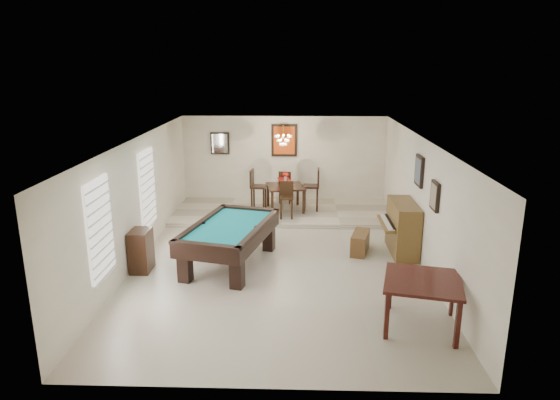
# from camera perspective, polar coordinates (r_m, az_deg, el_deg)

# --- Properties ---
(ground_plane) EXTENTS (6.00, 9.00, 0.02)m
(ground_plane) POSITION_cam_1_polar(r_m,az_deg,el_deg) (10.93, -0.10, -6.72)
(ground_plane) COLOR beige
(wall_back) EXTENTS (6.00, 0.04, 2.60)m
(wall_back) POSITION_cam_1_polar(r_m,az_deg,el_deg) (14.89, 0.48, 4.58)
(wall_back) COLOR silver
(wall_back) RESTS_ON ground_plane
(wall_front) EXTENTS (6.00, 0.04, 2.60)m
(wall_front) POSITION_cam_1_polar(r_m,az_deg,el_deg) (6.29, -1.52, -11.20)
(wall_front) COLOR silver
(wall_front) RESTS_ON ground_plane
(wall_left) EXTENTS (0.04, 9.00, 2.60)m
(wall_left) POSITION_cam_1_polar(r_m,az_deg,el_deg) (11.02, -15.90, 0.05)
(wall_left) COLOR silver
(wall_left) RESTS_ON ground_plane
(wall_right) EXTENTS (0.04, 9.00, 2.60)m
(wall_right) POSITION_cam_1_polar(r_m,az_deg,el_deg) (10.83, 15.97, -0.22)
(wall_right) COLOR silver
(wall_right) RESTS_ON ground_plane
(ceiling) EXTENTS (6.00, 9.00, 0.04)m
(ceiling) POSITION_cam_1_polar(r_m,az_deg,el_deg) (10.23, -0.11, 6.94)
(ceiling) COLOR white
(ceiling) RESTS_ON wall_back
(dining_step) EXTENTS (6.00, 2.50, 0.12)m
(dining_step) POSITION_cam_1_polar(r_m,az_deg,el_deg) (13.97, 0.35, -1.39)
(dining_step) COLOR beige
(dining_step) RESTS_ON ground_plane
(window_left_front) EXTENTS (0.06, 1.00, 1.70)m
(window_left_front) POSITION_cam_1_polar(r_m,az_deg,el_deg) (9.00, -19.90, -3.08)
(window_left_front) COLOR white
(window_left_front) RESTS_ON wall_left
(window_left_rear) EXTENTS (0.06, 1.00, 1.70)m
(window_left_rear) POSITION_cam_1_polar(r_m,az_deg,el_deg) (11.54, -14.91, 1.32)
(window_left_rear) COLOR white
(window_left_rear) RESTS_ON wall_left
(pool_table) EXTENTS (1.98, 2.84, 0.86)m
(pool_table) POSITION_cam_1_polar(r_m,az_deg,el_deg) (10.51, -5.73, -5.16)
(pool_table) COLOR black
(pool_table) RESTS_ON ground_plane
(square_table) EXTENTS (1.42, 1.42, 0.82)m
(square_table) POSITION_cam_1_polar(r_m,az_deg,el_deg) (8.43, 15.86, -11.30)
(square_table) COLOR #34110D
(square_table) RESTS_ON ground_plane
(upright_piano) EXTENTS (0.78, 1.39, 1.16)m
(upright_piano) POSITION_cam_1_polar(r_m,az_deg,el_deg) (11.35, 13.18, -3.11)
(upright_piano) COLOR brown
(upright_piano) RESTS_ON ground_plane
(piano_bench) EXTENTS (0.53, 0.88, 0.46)m
(piano_bench) POSITION_cam_1_polar(r_m,az_deg,el_deg) (11.32, 9.15, -4.82)
(piano_bench) COLOR brown
(piano_bench) RESTS_ON ground_plane
(apothecary_chest) EXTENTS (0.38, 0.57, 0.86)m
(apothecary_chest) POSITION_cam_1_polar(r_m,az_deg,el_deg) (10.55, -15.59, -5.59)
(apothecary_chest) COLOR black
(apothecary_chest) RESTS_ON ground_plane
(dining_table) EXTENTS (1.15, 1.15, 0.82)m
(dining_table) POSITION_cam_1_polar(r_m,az_deg,el_deg) (13.87, 0.62, 0.50)
(dining_table) COLOR black
(dining_table) RESTS_ON dining_step
(flower_vase) EXTENTS (0.16, 0.16, 0.26)m
(flower_vase) POSITION_cam_1_polar(r_m,az_deg,el_deg) (13.74, 0.63, 2.67)
(flower_vase) COLOR red
(flower_vase) RESTS_ON dining_table
(dining_chair_south) EXTENTS (0.36, 0.36, 0.96)m
(dining_chair_south) POSITION_cam_1_polar(r_m,az_deg,el_deg) (13.15, 0.75, -0.02)
(dining_chair_south) COLOR black
(dining_chair_south) RESTS_ON dining_step
(dining_chair_north) EXTENTS (0.39, 0.39, 0.96)m
(dining_chair_north) POSITION_cam_1_polar(r_m,az_deg,el_deg) (14.59, 0.62, 1.54)
(dining_chair_north) COLOR black
(dining_chair_north) RESTS_ON dining_step
(dining_chair_west) EXTENTS (0.46, 0.46, 1.13)m
(dining_chair_west) POSITION_cam_1_polar(r_m,az_deg,el_deg) (13.91, -2.46, 1.18)
(dining_chair_west) COLOR black
(dining_chair_west) RESTS_ON dining_step
(dining_chair_east) EXTENTS (0.45, 0.45, 1.17)m
(dining_chair_east) POSITION_cam_1_polar(r_m,az_deg,el_deg) (13.86, 3.57, 1.21)
(dining_chair_east) COLOR black
(dining_chair_east) RESTS_ON dining_step
(chandelier) EXTENTS (0.44, 0.44, 0.60)m
(chandelier) POSITION_cam_1_polar(r_m,az_deg,el_deg) (13.45, 0.36, 7.29)
(chandelier) COLOR #FFE5B2
(chandelier) RESTS_ON ceiling
(back_painting) EXTENTS (0.75, 0.06, 0.95)m
(back_painting) POSITION_cam_1_polar(r_m,az_deg,el_deg) (14.74, 0.49, 6.84)
(back_painting) COLOR #D84C14
(back_painting) RESTS_ON wall_back
(back_mirror) EXTENTS (0.55, 0.06, 0.65)m
(back_mirror) POSITION_cam_1_polar(r_m,az_deg,el_deg) (14.92, -6.87, 6.45)
(back_mirror) COLOR white
(back_mirror) RESTS_ON wall_back
(right_picture_upper) EXTENTS (0.06, 0.55, 0.65)m
(right_picture_upper) POSITION_cam_1_polar(r_m,az_deg,el_deg) (10.96, 15.63, 3.22)
(right_picture_upper) COLOR slate
(right_picture_upper) RESTS_ON wall_right
(right_picture_lower) EXTENTS (0.06, 0.45, 0.55)m
(right_picture_lower) POSITION_cam_1_polar(r_m,az_deg,el_deg) (9.78, 17.28, 0.44)
(right_picture_lower) COLOR gray
(right_picture_lower) RESTS_ON wall_right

